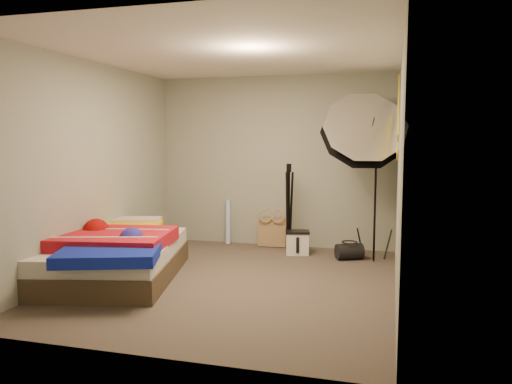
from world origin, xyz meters
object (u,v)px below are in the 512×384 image
(bed, at_px, (115,254))
(photo_umbrella, at_px, (363,134))
(tote_bag, at_px, (272,233))
(duffel_bag, at_px, (349,251))
(wrapping_roll, at_px, (228,222))
(camera_case, at_px, (297,243))
(camera_tripod, at_px, (289,202))

(bed, distance_m, photo_umbrella, 3.37)
(tote_bag, xyz_separation_m, duffel_bag, (1.17, -0.51, -0.10))
(wrapping_roll, bearing_deg, camera_case, -19.64)
(bed, bearing_deg, camera_case, 43.88)
(tote_bag, distance_m, camera_tripod, 0.67)
(camera_case, relative_size, camera_tripod, 0.24)
(wrapping_roll, relative_size, camera_case, 2.19)
(tote_bag, relative_size, bed, 0.18)
(photo_umbrella, bearing_deg, camera_case, 169.17)
(tote_bag, distance_m, photo_umbrella, 2.04)
(tote_bag, bearing_deg, camera_case, -45.72)
(duffel_bag, distance_m, camera_tripod, 1.08)
(wrapping_roll, bearing_deg, bed, -106.90)
(wrapping_roll, height_order, bed, wrapping_roll)
(wrapping_roll, relative_size, camera_tripod, 0.53)
(photo_umbrella, bearing_deg, camera_tripod, 165.47)
(duffel_bag, distance_m, bed, 2.99)
(camera_case, relative_size, photo_umbrella, 0.13)
(tote_bag, height_order, bed, bed)
(wrapping_roll, xyz_separation_m, camera_tripod, (1.00, -0.31, 0.38))
(wrapping_roll, relative_size, duffel_bag, 1.91)
(camera_case, xyz_separation_m, photo_umbrella, (0.87, -0.17, 1.50))
(wrapping_roll, distance_m, camera_case, 1.23)
(duffel_bag, bearing_deg, tote_bag, 130.12)
(tote_bag, height_order, photo_umbrella, photo_umbrella)
(photo_umbrella, bearing_deg, wrapping_roll, 164.08)
(camera_case, distance_m, photo_umbrella, 1.74)
(bed, distance_m, camera_tripod, 2.49)
(tote_bag, xyz_separation_m, wrapping_roll, (-0.69, 0.00, 0.13))
(tote_bag, distance_m, camera_case, 0.61)
(duffel_bag, bearing_deg, camera_tripod, 140.64)
(camera_tripod, bearing_deg, photo_umbrella, -14.53)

